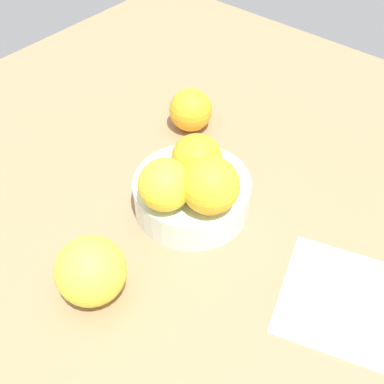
{
  "coord_description": "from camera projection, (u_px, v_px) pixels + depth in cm",
  "views": [
    {
      "loc": [
        -29.2,
        34.79,
        49.49
      ],
      "look_at": [
        0.0,
        0.0,
        2.93
      ],
      "focal_mm": 44.62,
      "sensor_mm": 36.0,
      "label": 1
    }
  ],
  "objects": [
    {
      "name": "ground_plane",
      "position": [
        192.0,
        211.0,
        0.68
      ],
      "size": [
        110.0,
        110.0,
        2.0
      ],
      "primitive_type": "cube",
      "color": "#997551"
    },
    {
      "name": "fruit_bowl",
      "position": [
        192.0,
        195.0,
        0.65
      ],
      "size": [
        16.01,
        16.01,
        4.89
      ],
      "color": "silver",
      "rests_on": "ground_plane"
    },
    {
      "name": "orange_in_bowl_0",
      "position": [
        194.0,
        158.0,
        0.62
      ],
      "size": [
        6.77,
        6.77,
        6.77
      ],
      "primitive_type": "sphere",
      "color": "#F9A823",
      "rests_on": "fruit_bowl"
    },
    {
      "name": "orange_in_bowl_1",
      "position": [
        163.0,
        184.0,
        0.59
      ],
      "size": [
        6.74,
        6.74,
        6.74
      ],
      "primitive_type": "sphere",
      "color": "yellow",
      "rests_on": "fruit_bowl"
    },
    {
      "name": "orange_in_bowl_2",
      "position": [
        210.0,
        186.0,
        0.58
      ],
      "size": [
        7.32,
        7.32,
        7.32
      ],
      "primitive_type": "sphere",
      "color": "yellow",
      "rests_on": "fruit_bowl"
    },
    {
      "name": "orange_loose_0",
      "position": [
        191.0,
        110.0,
        0.77
      ],
      "size": [
        7.01,
        7.01,
        7.01
      ],
      "primitive_type": "sphere",
      "color": "#F9A823",
      "rests_on": "ground_plane"
    },
    {
      "name": "orange_loose_1",
      "position": [
        88.0,
        269.0,
        0.55
      ],
      "size": [
        8.28,
        8.28,
        8.28
      ],
      "primitive_type": "sphere",
      "color": "yellow",
      "rests_on": "ground_plane"
    },
    {
      "name": "folded_napkin",
      "position": [
        345.0,
        300.0,
        0.56
      ],
      "size": [
        18.65,
        18.65,
        0.3
      ],
      "primitive_type": "cube",
      "rotation": [
        0.0,
        0.0,
        0.31
      ],
      "color": "white",
      "rests_on": "ground_plane"
    }
  ]
}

